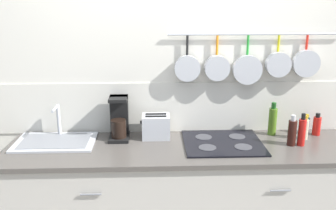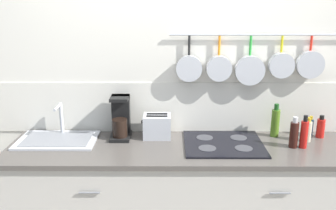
% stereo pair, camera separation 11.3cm
% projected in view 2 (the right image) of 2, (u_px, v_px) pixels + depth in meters
% --- Properties ---
extents(wall_back, '(7.20, 0.15, 2.60)m').
position_uv_depth(wall_back, '(183.00, 88.00, 2.95)').
color(wall_back, silver).
rests_on(wall_back, ground_plane).
extents(cabinet_base, '(2.50, 0.62, 0.89)m').
position_uv_depth(cabinet_base, '(183.00, 206.00, 2.83)').
color(cabinet_base, '#B7B2A8').
rests_on(cabinet_base, ground_plane).
extents(countertop, '(2.54, 0.64, 0.03)m').
position_uv_depth(countertop, '(183.00, 149.00, 2.70)').
color(countertop, '#4C4742').
rests_on(countertop, cabinet_base).
extents(sink_basin, '(0.58, 0.38, 0.26)m').
position_uv_depth(sink_basin, '(58.00, 138.00, 2.81)').
color(sink_basin, '#B7BABF').
rests_on(sink_basin, countertop).
extents(coffee_maker, '(0.15, 0.22, 0.32)m').
position_uv_depth(coffee_maker, '(121.00, 120.00, 2.86)').
color(coffee_maker, black).
rests_on(coffee_maker, countertop).
extents(toaster, '(0.23, 0.17, 0.18)m').
position_uv_depth(toaster, '(157.00, 126.00, 2.86)').
color(toaster, '#B7BABF').
rests_on(toaster, countertop).
extents(cooktop, '(0.57, 0.51, 0.01)m').
position_uv_depth(cooktop, '(223.00, 144.00, 2.74)').
color(cooktop, black).
rests_on(cooktop, countertop).
extents(bottle_sesame_oil, '(0.06, 0.06, 0.26)m').
position_uv_depth(bottle_sesame_oil, '(275.00, 122.00, 2.88)').
color(bottle_sesame_oil, '#4C721E').
rests_on(bottle_sesame_oil, countertop).
extents(bottle_olive_oil, '(0.06, 0.06, 0.23)m').
position_uv_depth(bottle_olive_oil, '(294.00, 134.00, 2.66)').
color(bottle_olive_oil, '#33140F').
rests_on(bottle_olive_oil, countertop).
extents(bottle_cooking_wine, '(0.05, 0.05, 0.24)m').
position_uv_depth(bottle_cooking_wine, '(304.00, 134.00, 2.66)').
color(bottle_cooking_wine, red).
rests_on(bottle_cooking_wine, countertop).
extents(bottle_dish_soap, '(0.06, 0.06, 0.18)m').
position_uv_depth(bottle_dish_soap, '(307.00, 131.00, 2.79)').
color(bottle_dish_soap, '#BFB799').
rests_on(bottle_dish_soap, countertop).
extents(bottle_vinegar, '(0.05, 0.05, 0.16)m').
position_uv_depth(bottle_vinegar, '(310.00, 127.00, 2.91)').
color(bottle_vinegar, navy).
rests_on(bottle_vinegar, countertop).
extents(bottle_hot_sauce, '(0.06, 0.06, 0.18)m').
position_uv_depth(bottle_hot_sauce, '(321.00, 128.00, 2.87)').
color(bottle_hot_sauce, red).
rests_on(bottle_hot_sauce, countertop).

